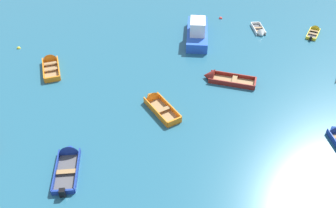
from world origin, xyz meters
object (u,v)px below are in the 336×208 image
at_px(motor_launch_blue_far_left, 197,30).
at_px(rowboat_deep_blue_foreground_center, 69,158).
at_px(rowboat_maroon_midfield_right, 218,78).
at_px(mooring_buoy_between_boats_left, 19,48).
at_px(rowboat_orange_distant_center, 156,103).
at_px(rowboat_white_back_row_center, 260,32).
at_px(rowboat_yellow_back_row_right, 314,31).
at_px(rowboat_orange_near_left, 51,63).
at_px(mooring_buoy_between_boats_right, 221,19).

distance_m(motor_launch_blue_far_left, rowboat_deep_blue_foreground_center, 19.17).
distance_m(rowboat_maroon_midfield_right, mooring_buoy_between_boats_left, 19.25).
height_order(rowboat_orange_distant_center, rowboat_maroon_midfield_right, rowboat_maroon_midfield_right).
relative_size(motor_launch_blue_far_left, rowboat_white_back_row_center, 2.43).
bearing_deg(rowboat_maroon_midfield_right, rowboat_yellow_back_row_right, 27.50).
xyz_separation_m(motor_launch_blue_far_left, rowboat_orange_distant_center, (-5.90, -10.15, -0.51)).
bearing_deg(rowboat_orange_near_left, rowboat_white_back_row_center, 6.07).
height_order(rowboat_maroon_midfield_right, mooring_buoy_between_boats_left, rowboat_maroon_midfield_right).
height_order(motor_launch_blue_far_left, mooring_buoy_between_boats_right, motor_launch_blue_far_left).
height_order(rowboat_deep_blue_foreground_center, mooring_buoy_between_boats_right, rowboat_deep_blue_foreground_center).
distance_m(rowboat_white_back_row_center, mooring_buoy_between_boats_right, 5.01).
relative_size(rowboat_deep_blue_foreground_center, mooring_buoy_between_boats_right, 10.73).
height_order(rowboat_deep_blue_foreground_center, rowboat_maroon_midfield_right, rowboat_maroon_midfield_right).
xyz_separation_m(rowboat_yellow_back_row_right, rowboat_maroon_midfield_right, (-12.30, -6.40, 0.06)).
relative_size(rowboat_yellow_back_row_right, rowboat_orange_near_left, 0.68).
xyz_separation_m(motor_launch_blue_far_left, rowboat_yellow_back_row_right, (12.10, -1.43, -0.60)).
bearing_deg(rowboat_yellow_back_row_right, rowboat_orange_distant_center, -154.14).
relative_size(rowboat_yellow_back_row_right, rowboat_maroon_midfield_right, 0.61).
xyz_separation_m(rowboat_white_back_row_center, rowboat_orange_near_left, (-20.64, -2.20, 0.07)).
distance_m(rowboat_white_back_row_center, rowboat_orange_near_left, 20.76).
bearing_deg(mooring_buoy_between_boats_left, motor_launch_blue_far_left, -2.78).
relative_size(rowboat_orange_distant_center, rowboat_white_back_row_center, 1.41).
relative_size(rowboat_orange_near_left, mooring_buoy_between_boats_left, 11.53).
xyz_separation_m(rowboat_orange_distant_center, rowboat_orange_near_left, (-8.25, 7.32, -0.01)).
relative_size(rowboat_yellow_back_row_right, mooring_buoy_between_boats_right, 7.09).
xyz_separation_m(rowboat_orange_near_left, mooring_buoy_between_boats_left, (-3.23, 3.67, -0.21)).
bearing_deg(rowboat_orange_near_left, rowboat_deep_blue_foreground_center, -81.16).
bearing_deg(rowboat_maroon_midfield_right, mooring_buoy_between_boats_right, 71.47).
bearing_deg(rowboat_maroon_midfield_right, rowboat_orange_near_left, 160.30).
distance_m(rowboat_white_back_row_center, rowboat_yellow_back_row_right, 5.66).
height_order(rowboat_orange_distant_center, rowboat_orange_near_left, rowboat_orange_near_left).
height_order(rowboat_yellow_back_row_right, mooring_buoy_between_boats_right, rowboat_yellow_back_row_right).
bearing_deg(rowboat_white_back_row_center, rowboat_maroon_midfield_right, -132.93).
xyz_separation_m(rowboat_orange_distant_center, rowboat_maroon_midfield_right, (5.70, 2.32, -0.02)).
relative_size(motor_launch_blue_far_left, rowboat_deep_blue_foreground_center, 1.71).
bearing_deg(rowboat_white_back_row_center, mooring_buoy_between_boats_right, 125.55).
relative_size(rowboat_orange_distant_center, rowboat_maroon_midfield_right, 0.92).
bearing_deg(mooring_buoy_between_boats_left, rowboat_deep_blue_foreground_center, -71.91).
distance_m(rowboat_deep_blue_foreground_center, mooring_buoy_between_boats_left, 16.34).
bearing_deg(rowboat_orange_distant_center, rowboat_maroon_midfield_right, 22.16).
distance_m(rowboat_orange_distant_center, rowboat_orange_near_left, 11.03).
xyz_separation_m(rowboat_deep_blue_foreground_center, rowboat_yellow_back_row_right, (24.40, 13.26, -0.04)).
height_order(rowboat_white_back_row_center, rowboat_deep_blue_foreground_center, rowboat_deep_blue_foreground_center).
height_order(rowboat_maroon_midfield_right, rowboat_orange_near_left, rowboat_maroon_midfield_right).
height_order(rowboat_orange_distant_center, rowboat_white_back_row_center, rowboat_orange_distant_center).
height_order(motor_launch_blue_far_left, rowboat_orange_near_left, motor_launch_blue_far_left).
xyz_separation_m(rowboat_yellow_back_row_right, mooring_buoy_between_boats_left, (-29.48, 2.27, -0.13)).
distance_m(motor_launch_blue_far_left, mooring_buoy_between_boats_right, 5.02).
bearing_deg(rowboat_orange_distant_center, rowboat_orange_near_left, 138.44).
xyz_separation_m(rowboat_deep_blue_foreground_center, rowboat_maroon_midfield_right, (12.11, 6.86, 0.02)).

